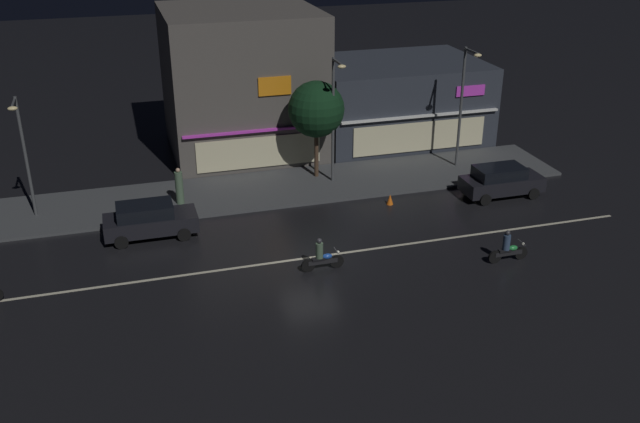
{
  "coord_description": "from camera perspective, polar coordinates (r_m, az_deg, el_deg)",
  "views": [
    {
      "loc": [
        -7.49,
        -26.97,
        15.08
      ],
      "look_at": [
        0.83,
        1.21,
        1.63
      ],
      "focal_mm": 39.94,
      "sensor_mm": 36.0,
      "label": 1
    }
  ],
  "objects": [
    {
      "name": "storefront_center_block",
      "position": [
        46.81,
        6.12,
        8.87
      ],
      "size": [
        10.62,
        8.03,
        5.02
      ],
      "color": "#2D333D",
      "rests_on": "ground"
    },
    {
      "name": "ground_plane",
      "position": [
        31.79,
        -0.81,
        -3.73
      ],
      "size": [
        140.0,
        140.0,
        0.0
      ],
      "primitive_type": "plane",
      "color": "black"
    },
    {
      "name": "storefront_left_block",
      "position": [
        44.11,
        -6.27,
        10.32
      ],
      "size": [
        8.96,
        9.07,
        8.64
      ],
      "color": "#56514C",
      "rests_on": "ground"
    },
    {
      "name": "lane_divider_stripe",
      "position": [
        31.79,
        -0.81,
        -3.72
      ],
      "size": [
        31.44,
        0.16,
        0.01
      ],
      "primitive_type": "cube",
      "color": "beige",
      "rests_on": "ground"
    },
    {
      "name": "parked_car_near_kerb",
      "position": [
        38.97,
        14.31,
        2.41
      ],
      "size": [
        4.3,
        1.98,
        1.67
      ],
      "color": "black",
      "rests_on": "ground"
    },
    {
      "name": "motorcycle_following",
      "position": [
        30.53,
        0.13,
        -3.65
      ],
      "size": [
        1.9,
        0.6,
        1.52
      ],
      "rotation": [
        0.0,
        0.0,
        3.09
      ],
      "color": "black",
      "rests_on": "ground"
    },
    {
      "name": "traffic_cone",
      "position": [
        37.15,
        5.63,
        0.98
      ],
      "size": [
        0.36,
        0.36,
        0.55
      ],
      "primitive_type": "cone",
      "color": "orange",
      "rests_on": "ground"
    },
    {
      "name": "sidewalk_far",
      "position": [
        38.87,
        -4.05,
        1.81
      ],
      "size": [
        33.09,
        5.18,
        0.14
      ],
      "primitive_type": "cube",
      "color": "#424447",
      "rests_on": "ground"
    },
    {
      "name": "streetlamp_west",
      "position": [
        36.75,
        -22.68,
        4.75
      ],
      "size": [
        0.44,
        1.64,
        6.07
      ],
      "color": "#47494C",
      "rests_on": "sidewalk_far"
    },
    {
      "name": "motorcycle_opposite_lane",
      "position": [
        32.28,
        14.82,
        -2.88
      ],
      "size": [
        1.9,
        0.6,
        1.52
      ],
      "rotation": [
        0.0,
        0.0,
        3.12
      ],
      "color": "black",
      "rests_on": "ground"
    },
    {
      "name": "streetlamp_east",
      "position": [
        41.28,
        11.43,
        8.89
      ],
      "size": [
        0.44,
        1.64,
        6.94
      ],
      "color": "#47494C",
      "rests_on": "sidewalk_far"
    },
    {
      "name": "street_tree",
      "position": [
        39.1,
        -0.3,
        8.18
      ],
      "size": [
        3.09,
        3.09,
        5.45
      ],
      "color": "#473323",
      "rests_on": "sidewalk_far"
    },
    {
      "name": "parked_car_trailing",
      "position": [
        34.26,
        -13.53,
        -0.64
      ],
      "size": [
        4.3,
        1.98,
        1.67
      ],
      "rotation": [
        0.0,
        0.0,
        3.14
      ],
      "color": "black",
      "rests_on": "ground"
    },
    {
      "name": "streetlamp_mid",
      "position": [
        38.21,
        1.15,
        8.07
      ],
      "size": [
        0.44,
        1.64,
        6.89
      ],
      "color": "#47494C",
      "rests_on": "sidewalk_far"
    },
    {
      "name": "pedestrian_on_sidewalk",
      "position": [
        37.21,
        -11.21,
        1.93
      ],
      "size": [
        0.4,
        0.4,
        1.95
      ],
      "rotation": [
        0.0,
        0.0,
        2.94
      ],
      "color": "#4C664C",
      "rests_on": "sidewalk_far"
    }
  ]
}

